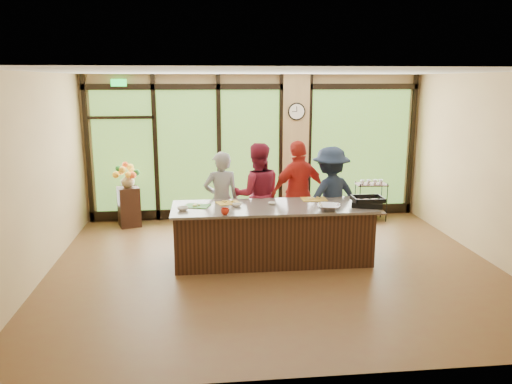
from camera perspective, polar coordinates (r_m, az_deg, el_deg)
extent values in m
plane|color=brown|center=(7.96, 2.16, -8.55)|extent=(7.00, 7.00, 0.00)
plane|color=silver|center=(7.42, 2.35, 13.57)|extent=(7.00, 7.00, 0.00)
plane|color=tan|center=(10.49, -0.13, 5.11)|extent=(7.00, 0.00, 7.00)
plane|color=tan|center=(7.85, -23.92, 1.44)|extent=(0.00, 6.00, 6.00)
plane|color=tan|center=(8.77, 25.53, 2.36)|extent=(0.00, 6.00, 6.00)
cube|color=tan|center=(10.56, 4.51, 5.11)|extent=(0.55, 0.12, 3.00)
cube|color=black|center=(10.35, -0.11, 11.95)|extent=(6.90, 0.08, 0.12)
cube|color=black|center=(10.71, -0.10, -2.26)|extent=(6.90, 0.08, 0.20)
cube|color=#19D83F|center=(10.37, -15.42, 11.95)|extent=(0.30, 0.04, 0.14)
cube|color=#3D6B25|center=(10.54, -14.92, 4.44)|extent=(1.20, 0.02, 2.50)
cube|color=#3D6B25|center=(10.42, -7.82, 4.66)|extent=(1.20, 0.02, 2.50)
cube|color=#3D6B25|center=(10.46, -0.66, 4.81)|extent=(1.20, 0.02, 2.50)
cube|color=#3D6B25|center=(10.93, 11.74, 4.89)|extent=(2.10, 0.02, 2.50)
cube|color=black|center=(10.64, -18.69, 4.55)|extent=(0.08, 0.08, 3.00)
cube|color=black|center=(10.43, -11.41, 4.81)|extent=(0.08, 0.08, 3.00)
cube|color=black|center=(10.39, -4.23, 5.00)|extent=(0.08, 0.08, 3.00)
cube|color=black|center=(10.51, 2.89, 5.11)|extent=(0.08, 0.08, 3.00)
cube|color=black|center=(10.62, 6.10, 5.13)|extent=(0.08, 0.08, 3.00)
cube|color=black|center=(11.31, 17.36, 5.09)|extent=(0.08, 0.08, 3.00)
cube|color=black|center=(8.10, 1.88, -4.89)|extent=(3.10, 1.00, 0.88)
cube|color=#6D625A|center=(7.97, 1.90, -1.73)|extent=(3.20, 1.10, 0.04)
cylinder|color=black|center=(10.41, 4.66, 9.16)|extent=(0.36, 0.04, 0.36)
cylinder|color=white|center=(10.40, 4.67, 9.15)|extent=(0.31, 0.01, 0.31)
cube|color=black|center=(10.39, 4.69, 9.42)|extent=(0.01, 0.00, 0.11)
cube|color=black|center=(10.38, 4.41, 9.15)|extent=(0.09, 0.00, 0.01)
imported|color=gray|center=(8.63, -3.97, -0.96)|extent=(0.68, 0.50, 1.71)
imported|color=maroon|center=(8.75, 0.13, -0.32)|extent=(0.90, 0.71, 1.83)
imported|color=#B3251B|center=(8.83, 4.87, -0.13)|extent=(1.18, 0.82, 1.87)
imported|color=#1B253B|center=(8.83, 8.47, -0.55)|extent=(1.30, 1.01, 1.76)
cube|color=black|center=(8.13, 12.61, -1.30)|extent=(0.57, 0.51, 0.08)
imported|color=silver|center=(7.78, 8.27, -1.75)|extent=(0.46, 0.46, 0.09)
cube|color=#3B8530|center=(7.99, -6.78, -1.60)|extent=(0.45, 0.39, 0.01)
cube|color=gold|center=(8.15, -3.18, -1.24)|extent=(0.43, 0.37, 0.01)
cube|color=gold|center=(8.44, 6.63, -0.81)|extent=(0.41, 0.31, 0.01)
imported|color=silver|center=(7.77, -8.37, -1.90)|extent=(0.21, 0.21, 0.05)
imported|color=silver|center=(7.93, -2.21, -1.49)|extent=(0.18, 0.18, 0.04)
imported|color=silver|center=(8.06, 1.85, -1.30)|extent=(0.17, 0.17, 0.03)
imported|color=#B62312|center=(7.45, -3.57, -2.24)|extent=(0.16, 0.16, 0.10)
cube|color=black|center=(10.33, -14.31, -1.63)|extent=(0.51, 0.51, 0.80)
imported|color=olive|center=(10.21, -14.47, 1.32)|extent=(0.28, 0.28, 0.29)
cube|color=black|center=(10.76, 12.90, -2.29)|extent=(0.65, 0.40, 0.03)
cube|color=black|center=(10.62, 13.06, 0.86)|extent=(0.65, 0.40, 0.03)
cylinder|color=black|center=(10.46, 11.76, -1.29)|extent=(0.02, 0.02, 0.81)
cylinder|color=black|center=(10.65, 14.72, -1.19)|extent=(0.02, 0.02, 0.81)
cylinder|color=black|center=(10.76, 11.24, -0.87)|extent=(0.02, 0.02, 0.81)
cylinder|color=black|center=(10.95, 14.12, -0.79)|extent=(0.02, 0.02, 0.81)
imported|color=silver|center=(10.55, 12.06, 1.14)|extent=(0.10, 0.10, 0.08)
imported|color=silver|center=(10.59, 12.76, 1.15)|extent=(0.10, 0.10, 0.08)
imported|color=silver|center=(10.64, 13.45, 1.16)|extent=(0.10, 0.10, 0.08)
imported|color=silver|center=(10.68, 14.09, 1.17)|extent=(0.10, 0.10, 0.08)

